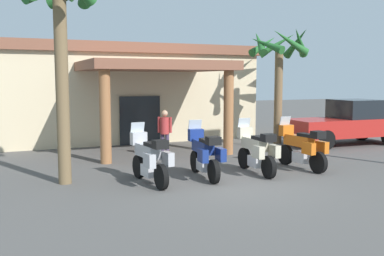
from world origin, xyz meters
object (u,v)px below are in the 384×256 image
object	(u,v)px
motel_building	(124,91)
palm_tree_roadside	(61,28)
motorcycle_silver	(150,158)
pedestrian	(165,130)
palm_tree_near_portico	(279,56)
motorcycle_orange	(302,147)
motorcycle_cream	(256,151)
motorcycle_blue	(205,154)
pickup_truck_red	(348,123)

from	to	relation	value
motel_building	palm_tree_roadside	xyz separation A→B (m)	(-4.14, -8.76, 1.90)
motel_building	motorcycle_silver	bearing A→B (deg)	-100.78
pedestrian	palm_tree_near_portico	xyz separation A→B (m)	(5.78, 1.20, 2.82)
pedestrian	palm_tree_roadside	distance (m)	5.72
motorcycle_orange	palm_tree_near_portico	size ratio (longest dim) A/B	0.43
motel_building	motorcycle_cream	size ratio (longest dim) A/B	5.55
motorcycle_orange	pedestrian	size ratio (longest dim) A/B	1.29
motorcycle_blue	motorcycle_silver	bearing A→B (deg)	97.72
motorcycle_blue	motorcycle_orange	xyz separation A→B (m)	(3.35, -0.15, 0.00)
pedestrian	palm_tree_roadside	bearing A→B (deg)	-20.59
motorcycle_silver	palm_tree_roadside	bearing A→B (deg)	60.95
pedestrian	motorcycle_cream	bearing A→B (deg)	56.56
motorcycle_silver	pickup_truck_red	bearing A→B (deg)	-76.15
motorcycle_orange	pedestrian	world-z (taller)	pedestrian
motel_building	motorcycle_orange	xyz separation A→B (m)	(2.95, -9.84, -1.55)
motorcycle_cream	pickup_truck_red	world-z (taller)	pickup_truck_red
motorcycle_blue	palm_tree_roadside	bearing A→B (deg)	82.47
pickup_truck_red	motorcycle_orange	bearing A→B (deg)	-143.41
motorcycle_blue	pickup_truck_red	distance (m)	9.13
motorcycle_blue	motel_building	bearing A→B (deg)	4.02
motorcycle_blue	pickup_truck_red	xyz separation A→B (m)	(8.52, 3.26, 0.24)
motel_building	palm_tree_near_portico	bearing A→B (deg)	-39.90
motorcycle_silver	pickup_truck_red	xyz separation A→B (m)	(10.20, 3.30, 0.24)
palm_tree_roadside	palm_tree_near_portico	bearing A→B (deg)	21.92
motorcycle_silver	pedestrian	distance (m)	4.12
pickup_truck_red	palm_tree_near_portico	xyz separation A→B (m)	(-2.57, 1.57, 2.88)
motorcycle_cream	palm_tree_roadside	bearing A→B (deg)	83.76
palm_tree_near_portico	pedestrian	bearing A→B (deg)	-168.28
motorcycle_orange	pickup_truck_red	size ratio (longest dim) A/B	0.42
motorcycle_orange	pickup_truck_red	world-z (taller)	pickup_truck_red
motorcycle_orange	palm_tree_roadside	world-z (taller)	palm_tree_roadside
motorcycle_cream	palm_tree_roadside	world-z (taller)	palm_tree_roadside
motorcycle_orange	palm_tree_near_portico	world-z (taller)	palm_tree_near_portico
motel_building	motorcycle_orange	distance (m)	10.39
pickup_truck_red	palm_tree_roadside	bearing A→B (deg)	-166.05
motorcycle_blue	pickup_truck_red	size ratio (longest dim) A/B	0.42
motorcycle_orange	motorcycle_cream	bearing A→B (deg)	86.80
motorcycle_silver	palm_tree_roadside	size ratio (longest dim) A/B	0.39
palm_tree_roadside	motorcycle_blue	bearing A→B (deg)	-13.87
pickup_truck_red	palm_tree_roadside	distance (m)	12.90
motorcycle_silver	motel_building	bearing A→B (deg)	-16.10
motorcycle_blue	pedestrian	distance (m)	3.65
motorcycle_blue	motorcycle_orange	size ratio (longest dim) A/B	1.00
motel_building	motorcycle_silver	size ratio (longest dim) A/B	5.55
motorcycle_silver	pickup_truck_red	world-z (taller)	pickup_truck_red
palm_tree_near_portico	motorcycle_orange	bearing A→B (deg)	-117.63
motorcycle_cream	palm_tree_roadside	size ratio (longest dim) A/B	0.39
palm_tree_roadside	motorcycle_cream	bearing A→B (deg)	-11.02
motorcycle_orange	palm_tree_near_portico	distance (m)	6.43
pedestrian	pickup_truck_red	bearing A→B (deg)	122.29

